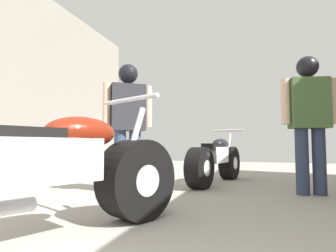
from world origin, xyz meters
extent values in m
plane|color=#9E998E|center=(0.00, 3.15, 0.00)|extent=(15.14, 15.14, 0.00)
cylinder|color=black|center=(-0.42, 2.34, 0.33)|extent=(0.51, 0.71, 0.65)
cylinder|color=silver|center=(-0.42, 2.34, 0.33)|extent=(0.35, 0.34, 0.25)
cube|color=silver|center=(-0.72, 1.67, 0.51)|extent=(0.49, 0.70, 0.29)
ellipsoid|color=maroon|center=(-0.63, 1.87, 0.70)|extent=(0.46, 0.59, 0.23)
cube|color=black|center=(-0.80, 1.50, 0.67)|extent=(0.41, 0.54, 0.10)
cylinder|color=silver|center=(-0.43, 2.31, 0.63)|extent=(0.15, 0.26, 0.59)
cylinder|color=silver|center=(-0.45, 2.27, 0.98)|extent=(0.59, 0.30, 0.04)
cylinder|color=black|center=(0.07, 5.38, 0.29)|extent=(0.34, 0.61, 0.58)
cylinder|color=silver|center=(0.07, 5.38, 0.29)|extent=(0.27, 0.27, 0.22)
cylinder|color=black|center=(-0.23, 4.10, 0.29)|extent=(0.34, 0.61, 0.58)
cylinder|color=silver|center=(-0.23, 4.10, 0.29)|extent=(0.27, 0.27, 0.22)
cube|color=silver|center=(-0.08, 4.74, 0.45)|extent=(0.34, 0.62, 0.25)
ellipsoid|color=black|center=(-0.04, 4.93, 0.62)|extent=(0.34, 0.51, 0.20)
cube|color=black|center=(-0.12, 4.58, 0.59)|extent=(0.29, 0.47, 0.09)
ellipsoid|color=black|center=(-0.22, 4.14, 0.47)|extent=(0.32, 0.44, 0.22)
cylinder|color=silver|center=(0.06, 5.34, 0.56)|extent=(0.10, 0.23, 0.53)
cylinder|color=silver|center=(0.05, 5.31, 0.87)|extent=(0.56, 0.16, 0.03)
cylinder|color=silver|center=(-0.27, 4.50, 0.20)|extent=(0.19, 0.51, 0.08)
cylinder|color=#2D3851|center=(1.27, 4.06, 0.41)|extent=(0.19, 0.19, 0.82)
cylinder|color=#2D3851|center=(1.07, 4.01, 0.41)|extent=(0.19, 0.19, 0.82)
cube|color=#476638|center=(1.17, 4.04, 1.13)|extent=(0.50, 0.34, 0.63)
cylinder|color=beige|center=(1.44, 4.10, 1.16)|extent=(0.13, 0.13, 0.57)
cylinder|color=beige|center=(0.89, 3.97, 1.16)|extent=(0.13, 0.13, 0.57)
sphere|color=black|center=(1.17, 4.04, 1.58)|extent=(0.23, 0.23, 0.23)
sphere|color=black|center=(1.17, 4.04, 1.60)|extent=(0.27, 0.27, 0.27)
cylinder|color=#384766|center=(-1.01, 3.62, 0.40)|extent=(0.21, 0.21, 0.80)
cylinder|color=#384766|center=(-1.17, 3.50, 0.40)|extent=(0.21, 0.21, 0.80)
cube|color=#2D2D33|center=(-1.09, 3.56, 1.11)|extent=(0.50, 0.45, 0.61)
cylinder|color=beige|center=(-0.86, 3.72, 1.13)|extent=(0.15, 0.15, 0.56)
cylinder|color=beige|center=(-1.31, 3.40, 1.13)|extent=(0.15, 0.15, 0.56)
sphere|color=black|center=(-1.09, 3.56, 1.54)|extent=(0.22, 0.22, 0.22)
sphere|color=black|center=(-1.09, 3.56, 1.56)|extent=(0.26, 0.26, 0.26)
camera|label=1|loc=(0.53, 0.20, 0.61)|focal=29.92mm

